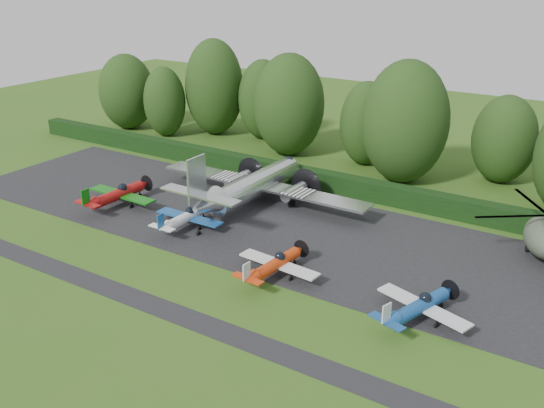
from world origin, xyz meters
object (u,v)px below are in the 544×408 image
Objects in this scene: light_plane_white at (186,217)px; transport_plane at (254,185)px; light_plane_blue at (419,307)px; light_plane_red at (118,194)px; light_plane_orange at (275,264)px.

transport_plane is at bearing 76.07° from light_plane_white.
light_plane_blue is (22.97, -3.47, 0.04)m from light_plane_white.
light_plane_blue is (32.05, -4.00, -0.14)m from light_plane_red.
light_plane_orange is (9.63, -11.40, -0.98)m from transport_plane.
light_plane_red reaches higher than light_plane_blue.
light_plane_white is at bearing -105.02° from transport_plane.
transport_plane is 23.88m from light_plane_blue.
light_plane_red is 1.16× the size of light_plane_white.
transport_plane reaches higher than light_plane_blue.
light_plane_orange reaches higher than light_plane_white.
light_plane_blue is at bearing -8.81° from light_plane_red.
light_plane_blue reaches higher than light_plane_orange.
light_plane_orange is at bearing -16.34° from light_plane_white.
light_plane_blue is at bearing -5.23° from light_plane_orange.
transport_plane is 2.83× the size of light_plane_red.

